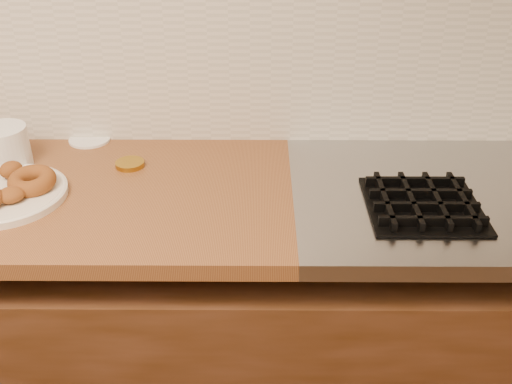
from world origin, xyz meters
TOP-DOWN VIEW (x-y plane):
  - base_cabinet at (0.00, 1.69)m, footprint 3.60×0.60m
  - backsplash at (0.00, 1.99)m, footprint 3.60×0.02m
  - donut_plate at (-0.19, 1.64)m, footprint 0.29×0.29m
  - ring_donut at (-0.12, 1.67)m, footprint 0.12×0.13m
  - plastic_tub at (-0.24, 1.81)m, footprint 0.17×0.17m
  - tub_lid at (-0.07, 1.97)m, footprint 0.12×0.12m
  - brass_jar_lid at (0.08, 1.81)m, footprint 0.09×0.09m

SIDE VIEW (x-z plane):
  - base_cabinet at x=0.00m, z-range 0.00..0.77m
  - tub_lid at x=-0.07m, z-range 0.90..0.91m
  - brass_jar_lid at x=0.08m, z-range 0.90..0.91m
  - donut_plate at x=-0.19m, z-range 0.90..0.92m
  - ring_donut at x=-0.12m, z-range 0.91..0.96m
  - plastic_tub at x=-0.24m, z-range 0.90..1.01m
  - backsplash at x=0.00m, z-range 0.90..1.50m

